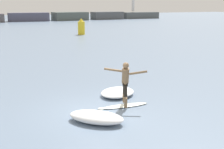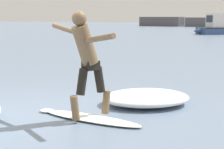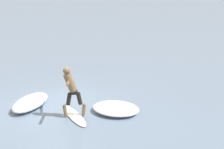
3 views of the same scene
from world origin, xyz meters
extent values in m
plane|color=slate|center=(0.00, 0.00, 0.00)|extent=(200.00, 200.00, 0.00)
cube|color=#4B4B5E|center=(9.11, 62.00, 0.95)|extent=(9.11, 3.66, 1.90)
cube|color=#4F5753|center=(18.85, 62.00, 0.95)|extent=(8.22, 5.01, 1.91)
cube|color=#4E5053|center=(28.60, 62.00, 0.93)|extent=(7.82, 3.82, 1.86)
cube|color=#505557|center=(38.35, 62.00, 0.82)|extent=(9.68, 3.38, 1.63)
cylinder|color=silver|center=(36.01, 62.00, 3.39)|extent=(0.70, 0.70, 3.01)
ellipsoid|color=white|center=(1.33, 0.13, 0.03)|extent=(2.03, 0.60, 0.06)
ellipsoid|color=white|center=(0.31, 0.20, 0.03)|extent=(0.30, 0.27, 0.05)
ellipsoid|color=#2D2D33|center=(1.33, 0.13, 0.03)|extent=(2.05, 0.61, 0.03)
cone|color=black|center=(2.15, 0.07, -0.06)|extent=(0.05, 0.05, 0.14)
cone|color=black|center=(2.02, 0.20, -0.06)|extent=(0.05, 0.05, 0.14)
cone|color=black|center=(2.00, -0.05, -0.06)|extent=(0.05, 0.05, 0.14)
cylinder|color=brown|center=(1.20, -0.19, 0.27)|extent=(0.19, 0.21, 0.43)
cylinder|color=black|center=(1.26, -0.05, 0.70)|extent=(0.22, 0.27, 0.47)
cylinder|color=brown|center=(1.45, 0.44, 0.27)|extent=(0.19, 0.21, 0.43)
cylinder|color=black|center=(1.40, 0.30, 0.70)|extent=(0.22, 0.27, 0.47)
cube|color=black|center=(1.33, 0.13, 0.97)|extent=(0.28, 0.32, 0.16)
cylinder|color=brown|center=(1.28, 0.02, 1.32)|extent=(0.44, 0.56, 0.73)
sphere|color=brown|center=(1.24, -0.09, 1.76)|extent=(0.24, 0.24, 0.24)
cylinder|color=brown|center=(1.71, -0.24, 1.46)|extent=(0.70, 0.39, 0.21)
cylinder|color=brown|center=(0.79, 0.13, 1.58)|extent=(0.70, 0.36, 0.20)
cylinder|color=yellow|center=(9.70, 28.60, 0.86)|extent=(0.91, 0.91, 1.71)
cone|color=yellow|center=(9.70, 28.60, 1.93)|extent=(0.64, 0.64, 0.44)
ellipsoid|color=white|center=(-0.41, -0.99, 0.19)|extent=(2.15, 2.19, 0.39)
ellipsoid|color=white|center=(1.73, 1.64, 0.15)|extent=(2.29, 2.22, 0.30)
camera|label=1|loc=(-4.36, -10.68, 4.18)|focal=50.00mm
camera|label=2|loc=(4.60, -5.33, 1.80)|focal=60.00mm
camera|label=3|loc=(11.04, -4.02, 4.79)|focal=50.00mm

